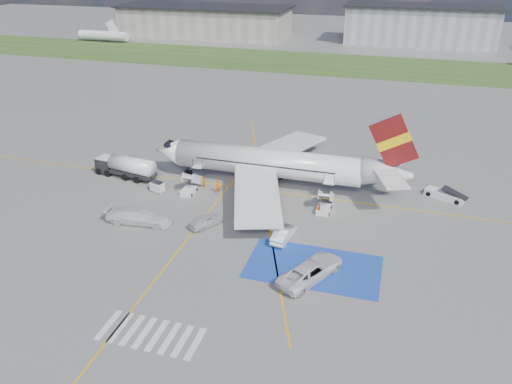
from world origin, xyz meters
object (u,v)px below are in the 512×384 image
van_white_b (138,214)px  fuel_tanker (126,168)px  van_white_a (311,268)px  airliner (278,164)px  car_silver_b (283,234)px  belt_loader (445,195)px  gpu_cart (157,187)px  car_silver_a (206,221)px

van_white_b → fuel_tanker: bearing=30.5°
fuel_tanker → van_white_a: 34.67m
airliner → car_silver_b: size_ratio=7.90×
belt_loader → van_white_a: van_white_a is taller
airliner → gpu_cart: (-15.32, -6.43, -2.72)m
belt_loader → van_white_a: (-13.96, -22.56, 0.78)m
gpu_cart → van_white_b: size_ratio=0.33×
gpu_cart → van_white_b: bearing=-63.8°
gpu_cart → van_white_a: (23.84, -13.52, 0.52)m
gpu_cart → car_silver_b: size_ratio=0.43×
car_silver_a → car_silver_b: (9.67, -0.32, 0.02)m
airliner → car_silver_a: (-5.50, -13.29, -2.64)m
car_silver_a → van_white_a: van_white_a is taller
airliner → gpu_cart: size_ratio=18.27×
belt_loader → car_silver_b: size_ratio=1.21×
airliner → van_white_b: bearing=-132.6°
car_silver_b → van_white_a: van_white_a is taller
car_silver_b → gpu_cart: bearing=-12.9°
belt_loader → car_silver_b: belt_loader is taller
airliner → belt_loader: 22.82m
gpu_cart → van_white_a: 27.41m
car_silver_b → van_white_b: 17.84m
car_silver_b → van_white_a: (4.36, -6.33, 0.42)m
car_silver_a → van_white_b: size_ratio=0.72×
belt_loader → fuel_tanker: bearing=-148.9°
fuel_tanker → van_white_a: size_ratio=1.52×
airliner → van_white_b: (-13.63, -14.83, -2.19)m
airliner → belt_loader: size_ratio=6.53×
belt_loader → car_silver_b: (-18.31, -16.23, 0.36)m
car_silver_a → car_silver_b: 9.67m
gpu_cart → van_white_a: van_white_a is taller
belt_loader → van_white_b: size_ratio=0.92×
belt_loader → airliner: bearing=-149.8°
fuel_tanker → car_silver_a: fuel_tanker is taller
car_silver_b → van_white_b: bearing=11.2°
airliner → fuel_tanker: airliner is taller
car_silver_a → van_white_a: 15.53m
airliner → belt_loader: (22.48, 2.61, -2.98)m
gpu_cart → belt_loader: bearing=28.3°
fuel_tanker → gpu_cart: bearing=-17.2°
fuel_tanker → car_silver_b: fuel_tanker is taller
fuel_tanker → belt_loader: 44.73m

